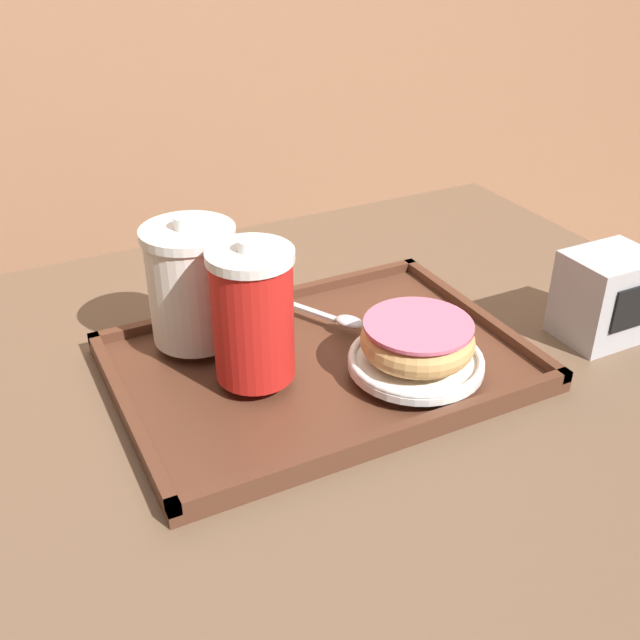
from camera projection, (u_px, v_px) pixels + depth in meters
name	position (u px, v px, depth m)	size (l,w,h in m)	color
cafe_table	(336.00, 482.00, 0.90)	(1.00, 0.83, 0.73)	brown
serving_tray	(320.00, 365.00, 0.81)	(0.43, 0.31, 0.02)	#512D1E
coffee_cup_front	(254.00, 316.00, 0.73)	(0.09, 0.09, 0.15)	red
coffee_cup_rear	(192.00, 283.00, 0.80)	(0.10, 0.10, 0.14)	white
plate_with_chocolate_donut	(416.00, 361.00, 0.78)	(0.14, 0.14, 0.01)	white
donut_chocolate_glazed	(417.00, 339.00, 0.76)	(0.12, 0.12, 0.04)	tan
spoon	(337.00, 318.00, 0.86)	(0.08, 0.12, 0.01)	silver
napkin_dispenser	(606.00, 296.00, 0.86)	(0.10, 0.08, 0.10)	#B7B7BC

